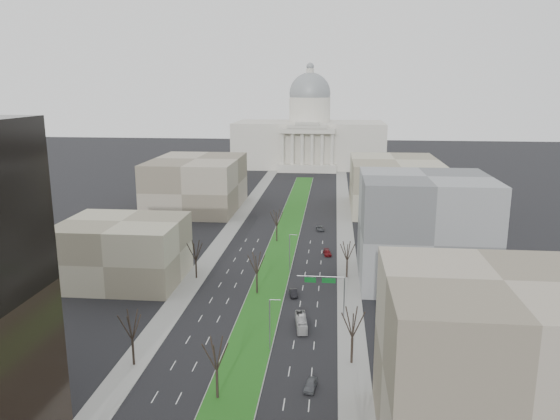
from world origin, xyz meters
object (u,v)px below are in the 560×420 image
Objects in this scene: car_red at (327,253)px; box_van at (301,322)px; car_grey_near at (311,385)px; car_black at (293,293)px; car_grey_far at (320,228)px.

box_van is at bearing -103.62° from car_red.
car_black is at bearing 106.77° from car_grey_near.
box_van reaches higher than car_grey_far.
car_grey_near is 0.51× the size of box_van.
car_black is (-5.22, 35.79, 0.02)m from car_grey_near.
car_grey_near is 36.17m from car_black.
box_van is (-4.08, -44.50, 0.43)m from car_red.
car_grey_far is (4.07, 53.83, -0.07)m from car_black.
car_black is 0.94× the size of car_red.
box_van is at bearing -98.90° from car_grey_far.
car_grey_near is 64.97m from car_red.
car_grey_near is 0.94× the size of car_black.
car_grey_near is at bearing -91.56° from car_black.
box_van reaches higher than car_red.
car_grey_far is at bearing 75.82° from car_black.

